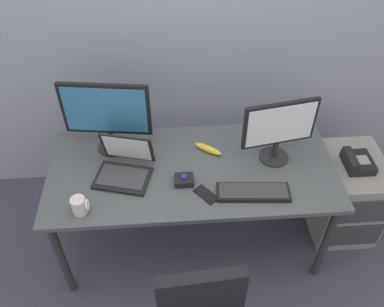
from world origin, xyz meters
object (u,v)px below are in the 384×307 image
at_px(keyboard, 253,192).
at_px(banana, 208,149).
at_px(trackball_mouse, 184,180).
at_px(cell_phone, 206,194).
at_px(monitor_main, 106,113).
at_px(file_cabinet, 344,194).
at_px(coffee_mug, 80,206).
at_px(desk_phone, 357,162).
at_px(monitor_side, 279,128).
at_px(laptop, 124,167).

relative_size(keyboard, banana, 2.21).
distance_m(keyboard, trackball_mouse, 0.40).
distance_m(cell_phone, banana, 0.36).
height_order(monitor_main, banana, monitor_main).
bearing_deg(cell_phone, file_cabinet, -22.83).
bearing_deg(file_cabinet, cell_phone, -163.60).
xyz_separation_m(monitor_main, coffee_mug, (-0.13, -0.50, -0.22)).
xyz_separation_m(keyboard, trackball_mouse, (-0.38, 0.11, 0.01)).
xyz_separation_m(desk_phone, keyboard, (-0.73, -0.29, 0.10)).
height_order(monitor_main, cell_phone, monitor_main).
relative_size(file_cabinet, monitor_side, 1.37).
xyz_separation_m(desk_phone, monitor_main, (-1.55, 0.16, 0.36)).
bearing_deg(keyboard, trackball_mouse, 163.55).
bearing_deg(monitor_main, monitor_side, -9.51).
height_order(file_cabinet, banana, banana).
xyz_separation_m(monitor_main, laptop, (0.09, -0.23, -0.22)).
height_order(coffee_mug, banana, coffee_mug).
bearing_deg(laptop, banana, 16.99).
distance_m(monitor_main, cell_phone, 0.75).
distance_m(trackball_mouse, coffee_mug, 0.59).
distance_m(coffee_mug, cell_phone, 0.69).
bearing_deg(cell_phone, laptop, 116.83).
xyz_separation_m(cell_phone, banana, (0.05, 0.36, 0.02)).
distance_m(laptop, banana, 0.53).
distance_m(monitor_side, keyboard, 0.40).
relative_size(file_cabinet, cell_phone, 4.21).
bearing_deg(banana, monitor_side, -12.61).
distance_m(desk_phone, trackball_mouse, 1.14).
relative_size(monitor_side, cell_phone, 3.08).
bearing_deg(laptop, file_cabinet, 3.62).
distance_m(file_cabinet, coffee_mug, 1.79).
bearing_deg(monitor_main, file_cabinet, -5.12).
xyz_separation_m(trackball_mouse, banana, (0.16, 0.25, -0.00)).
xyz_separation_m(monitor_main, cell_phone, (0.55, -0.44, -0.27)).
xyz_separation_m(file_cabinet, keyboard, (-0.74, -0.30, 0.43)).
bearing_deg(monitor_side, desk_phone, 1.09).
relative_size(monitor_main, banana, 2.76).
distance_m(laptop, trackball_mouse, 0.36).
distance_m(monitor_side, banana, 0.46).
height_order(coffee_mug, cell_phone, coffee_mug).
bearing_deg(monitor_main, cell_phone, -38.42).
height_order(desk_phone, laptop, laptop).
xyz_separation_m(monitor_main, trackball_mouse, (0.43, -0.33, -0.25)).
bearing_deg(banana, keyboard, -59.24).
bearing_deg(banana, monitor_main, 172.58).
distance_m(desk_phone, coffee_mug, 1.72).
xyz_separation_m(keyboard, cell_phone, (-0.27, 0.01, -0.01)).
height_order(monitor_main, trackball_mouse, monitor_main).
bearing_deg(monitor_main, trackball_mouse, -37.42).
xyz_separation_m(file_cabinet, coffee_mug, (-1.69, -0.36, 0.47)).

